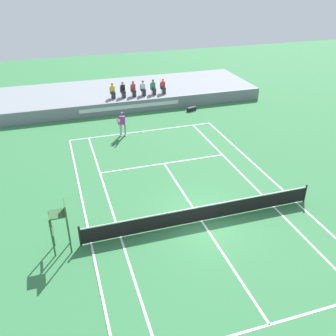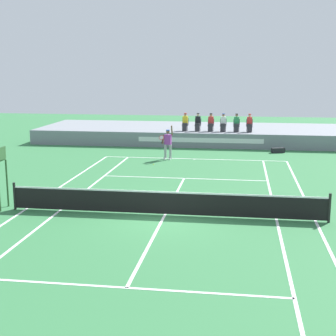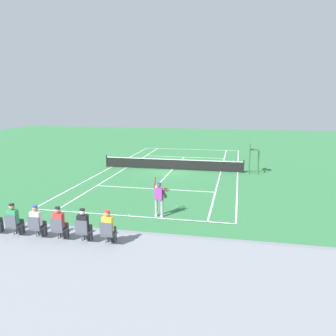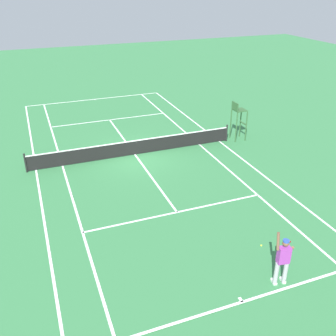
% 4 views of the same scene
% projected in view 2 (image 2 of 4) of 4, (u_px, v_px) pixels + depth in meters
% --- Properties ---
extents(ground_plane, '(80.00, 80.00, 0.00)m').
position_uv_depth(ground_plane, '(165.00, 215.00, 18.71)').
color(ground_plane, '#337542').
extents(court, '(11.08, 23.88, 0.03)m').
position_uv_depth(court, '(165.00, 215.00, 18.70)').
color(court, '#337542').
rests_on(court, ground).
extents(net, '(11.98, 0.10, 1.07)m').
position_uv_depth(net, '(165.00, 202.00, 18.60)').
color(net, black).
rests_on(net, ground).
extents(barrier_wall, '(24.66, 0.25, 1.03)m').
position_uv_depth(barrier_wall, '(200.00, 141.00, 34.38)').
color(barrier_wall, gray).
rests_on(barrier_wall, ground).
extents(bleacher_platform, '(24.66, 7.38, 1.03)m').
position_uv_depth(bleacher_platform, '(204.00, 134.00, 38.07)').
color(bleacher_platform, gray).
rests_on(bleacher_platform, ground).
extents(spectator_seated_0, '(0.44, 0.60, 1.27)m').
position_uv_depth(spectator_seated_0, '(185.00, 122.00, 35.53)').
color(spectator_seated_0, '#474C56').
rests_on(spectator_seated_0, bleacher_platform).
extents(spectator_seated_1, '(0.44, 0.60, 1.27)m').
position_uv_depth(spectator_seated_1, '(198.00, 122.00, 35.40)').
color(spectator_seated_1, '#474C56').
rests_on(spectator_seated_1, bleacher_platform).
extents(spectator_seated_2, '(0.44, 0.60, 1.27)m').
position_uv_depth(spectator_seated_2, '(211.00, 123.00, 35.27)').
color(spectator_seated_2, '#474C56').
rests_on(spectator_seated_2, bleacher_platform).
extents(spectator_seated_3, '(0.44, 0.60, 1.27)m').
position_uv_depth(spectator_seated_3, '(223.00, 123.00, 35.14)').
color(spectator_seated_3, '#474C56').
rests_on(spectator_seated_3, bleacher_platform).
extents(spectator_seated_4, '(0.44, 0.60, 1.27)m').
position_uv_depth(spectator_seated_4, '(237.00, 123.00, 35.01)').
color(spectator_seated_4, '#474C56').
rests_on(spectator_seated_4, bleacher_platform).
extents(spectator_seated_5, '(0.44, 0.60, 1.27)m').
position_uv_depth(spectator_seated_5, '(250.00, 123.00, 34.88)').
color(spectator_seated_5, '#474C56').
rests_on(spectator_seated_5, bleacher_platform).
extents(tennis_player, '(0.81, 0.62, 2.08)m').
position_uv_depth(tennis_player, '(168.00, 143.00, 29.98)').
color(tennis_player, '#9E9EA3').
rests_on(tennis_player, ground).
extents(tennis_ball, '(0.07, 0.07, 0.07)m').
position_uv_depth(tennis_ball, '(153.00, 165.00, 28.41)').
color(tennis_ball, '#D1E533').
rests_on(tennis_ball, ground).
extents(equipment_bag, '(0.96, 0.61, 0.32)m').
position_uv_depth(equipment_bag, '(278.00, 150.00, 32.56)').
color(equipment_bag, black).
rests_on(equipment_bag, ground).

